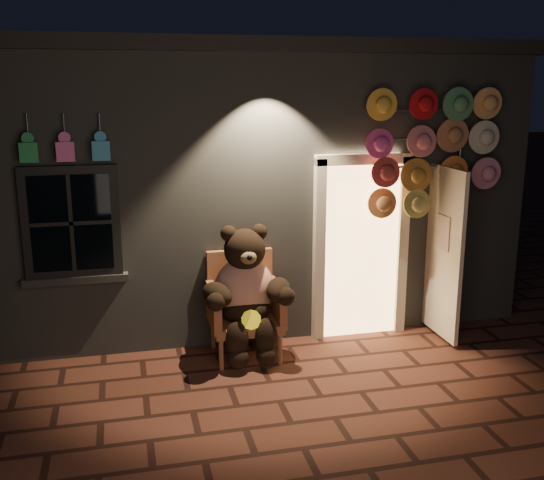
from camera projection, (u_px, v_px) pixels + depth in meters
name	position (u px, v px, depth m)	size (l,w,h in m)	color
ground	(280.00, 401.00, 6.11)	(60.00, 60.00, 0.00)	brown
shop_building	(215.00, 169.00, 9.46)	(7.30, 5.95, 3.51)	slate
wicker_armchair	(244.00, 305.00, 7.09)	(0.79, 0.71, 1.14)	#985B3A
teddy_bear	(246.00, 292.00, 6.91)	(1.06, 0.82, 1.46)	red
hat_rack	(431.00, 150.00, 7.25)	(1.65, 0.22, 2.92)	#59595E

